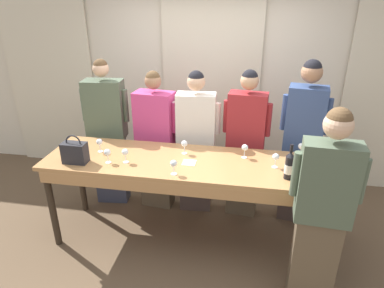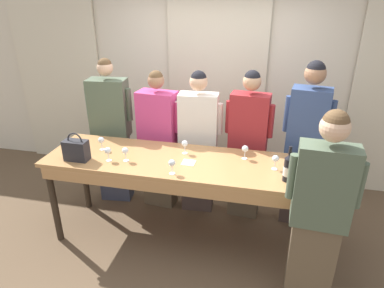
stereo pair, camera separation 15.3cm
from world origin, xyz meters
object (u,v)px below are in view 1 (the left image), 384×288
wine_bottle (289,166)px  wine_glass_back_left (184,144)px  handbag (75,152)px  guest_olive_jacket (108,134)px  wine_glass_front_left (99,142)px  wine_glass_center_mid (107,153)px  guest_pink_top (156,142)px  wine_glass_center_left (125,153)px  tasting_bar (190,171)px  guest_striped_shirt (245,145)px  wine_glass_front_mid (300,170)px  wine_glass_back_mid (325,169)px  wine_glass_near_host (174,164)px  wine_glass_center_right (245,148)px  wine_glass_back_right (276,157)px  guest_cream_sweater (196,143)px  wine_glass_front_right (301,147)px  host_pouring (322,211)px  guest_navy_coat (302,143)px

wine_bottle → wine_glass_back_left: bearing=161.4°
handbag → guest_olive_jacket: size_ratio=0.16×
wine_glass_front_left → wine_glass_center_mid: same height
guest_pink_top → wine_glass_center_left: bearing=-97.0°
tasting_bar → guest_pink_top: 0.84m
handbag → wine_glass_back_left: size_ratio=2.02×
guest_pink_top → guest_striped_shirt: 1.05m
wine_glass_front_mid → guest_striped_shirt: bearing=120.9°
wine_glass_back_mid → wine_glass_near_host: (-1.34, -0.13, -0.00)m
wine_glass_center_right → wine_glass_back_mid: (0.71, -0.32, 0.00)m
wine_glass_back_right → guest_striped_shirt: (-0.30, 0.60, -0.16)m
wine_glass_center_right → guest_olive_jacket: 1.72m
wine_glass_center_mid → handbag: bearing=-171.0°
tasting_bar → guest_pink_top: size_ratio=1.72×
wine_glass_center_left → guest_olive_jacket: (-0.51, 0.75, -0.15)m
wine_glass_center_mid → guest_cream_sweater: size_ratio=0.08×
wine_glass_front_mid → wine_glass_center_mid: bearing=178.7°
wine_glass_front_left → wine_glass_center_right: 1.50m
wine_glass_front_right → wine_glass_back_left: (-1.18, -0.14, 0.00)m
wine_glass_back_left → wine_glass_center_right: bearing=0.9°
wine_glass_back_right → wine_glass_back_left: bearing=170.8°
wine_glass_back_mid → host_pouring: size_ratio=0.08×
host_pouring → wine_glass_back_mid: bearing=80.4°
wine_glass_center_right → wine_glass_near_host: size_ratio=1.00×
tasting_bar → guest_striped_shirt: size_ratio=1.67×
guest_cream_sweater → wine_glass_near_host: bearing=-93.6°
wine_glass_back_left → guest_pink_top: 0.67m
wine_glass_front_right → wine_glass_front_mid: bearing=-97.5°
tasting_bar → wine_glass_front_right: size_ratio=20.43×
wine_glass_front_right → wine_glass_near_host: size_ratio=1.00×
wine_bottle → guest_pink_top: guest_pink_top is taller
wine_glass_back_mid → guest_pink_top: 1.94m
wine_glass_back_mid → guest_pink_top: (-1.77, 0.77, -0.21)m
guest_striped_shirt → wine_glass_center_mid: bearing=-149.1°
guest_olive_jacket → guest_striped_shirt: size_ratio=1.03×
wine_glass_center_right → guest_olive_jacket: guest_olive_jacket is taller
handbag → wine_glass_front_right: size_ratio=2.02×
tasting_bar → guest_cream_sweater: guest_cream_sweater is taller
wine_glass_front_left → guest_navy_coat: guest_navy_coat is taller
wine_glass_front_right → wine_glass_back_left: same height
wine_glass_center_mid → wine_glass_near_host: 0.70m
wine_glass_near_host → host_pouring: host_pouring is taller
wine_glass_center_mid → guest_striped_shirt: size_ratio=0.08×
wine_glass_front_right → guest_cream_sweater: bearing=164.5°
wine_glass_front_left → wine_glass_back_mid: bearing=-5.3°
wine_bottle → guest_striped_shirt: size_ratio=0.19×
wine_glass_center_mid → guest_cream_sweater: (0.74, 0.79, -0.18)m
wine_glass_front_mid → wine_glass_front_left: bearing=172.5°
wine_bottle → guest_navy_coat: guest_navy_coat is taller
guest_striped_shirt → wine_glass_center_left: bearing=-146.7°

